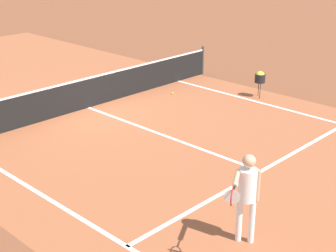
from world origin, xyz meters
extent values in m
plane|color=brown|center=(0.00, 0.00, 0.00)|extent=(60.00, 60.00, 0.00)
cube|color=#9E5433|center=(0.00, 0.00, 0.00)|extent=(10.62, 24.40, 0.00)
cube|color=white|center=(-4.11, -5.95, 0.00)|extent=(0.10, 11.89, 0.01)
cube|color=white|center=(4.11, -5.95, 0.00)|extent=(0.10, 11.89, 0.01)
cube|color=white|center=(0.00, -6.40, 0.00)|extent=(8.22, 0.10, 0.01)
cube|color=white|center=(0.00, -3.20, 0.00)|extent=(0.10, 6.40, 0.01)
cylinder|color=#33383D|center=(5.45, 0.00, 0.54)|extent=(0.09, 0.09, 1.07)
cube|color=black|center=(0.00, 0.00, 0.46)|extent=(10.91, 0.02, 0.91)
cube|color=white|center=(0.00, 0.00, 0.94)|extent=(10.91, 0.03, 0.05)
cylinder|color=white|center=(-2.49, -7.86, 0.41)|extent=(0.11, 0.11, 0.83)
cylinder|color=white|center=(-2.60, -7.67, 0.41)|extent=(0.11, 0.11, 0.83)
cylinder|color=white|center=(-2.54, -7.77, 1.12)|extent=(0.32, 0.32, 0.58)
sphere|color=tan|center=(-2.54, -7.77, 1.57)|extent=(0.23, 0.23, 0.23)
cylinder|color=tan|center=(-2.46, -7.92, 1.13)|extent=(0.08, 0.08, 0.56)
cylinder|color=tan|center=(-2.87, -7.77, 1.36)|extent=(0.53, 0.36, 0.08)
cylinder|color=black|center=(-3.21, -7.96, 1.36)|extent=(0.20, 0.14, 0.03)
torus|color=red|center=(-3.42, -8.09, 1.36)|extent=(0.25, 0.16, 0.28)
cylinder|color=silver|center=(-3.42, -8.09, 1.36)|extent=(0.13, 0.22, 0.25)
cylinder|color=black|center=(4.57, -3.20, 0.64)|extent=(0.34, 0.34, 0.28)
cylinder|color=black|center=(4.47, -3.30, 0.25)|extent=(0.02, 0.02, 0.50)
cylinder|color=black|center=(4.67, -3.10, 0.25)|extent=(0.02, 0.02, 0.50)
sphere|color=#CCE033|center=(4.57, -3.20, 0.73)|extent=(0.29, 0.29, 0.29)
sphere|color=#CCE033|center=(2.82, -0.92, 0.03)|extent=(0.07, 0.07, 0.07)
camera|label=1|loc=(-9.01, -12.12, 5.17)|focal=54.28mm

